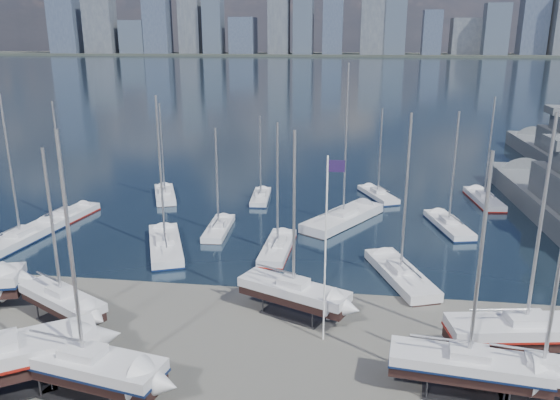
# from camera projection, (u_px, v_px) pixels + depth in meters

# --- Properties ---
(ground) EXTENTS (1400.00, 1400.00, 0.00)m
(ground) POSITION_uv_depth(u_px,v_px,m) (220.00, 352.00, 37.24)
(ground) COLOR #605E59
(ground) RESTS_ON ground
(water) EXTENTS (1400.00, 600.00, 0.40)m
(water) POSITION_uv_depth(u_px,v_px,m) (340.00, 71.00, 331.47)
(water) COLOR #19263A
(water) RESTS_ON ground
(far_shore) EXTENTS (1400.00, 80.00, 2.20)m
(far_shore) POSITION_uv_depth(u_px,v_px,m) (347.00, 55.00, 577.84)
(far_shore) COLOR #2D332D
(far_shore) RESTS_ON ground
(skyline) EXTENTS (639.14, 43.80, 107.69)m
(skyline) POSITION_uv_depth(u_px,v_px,m) (340.00, 17.00, 561.93)
(skyline) COLOR #475166
(skyline) RESTS_ON far_shore
(sailboat_cradle_2) EXTENTS (8.15, 5.97, 13.41)m
(sailboat_cradle_2) POSITION_uv_depth(u_px,v_px,m) (62.00, 300.00, 40.31)
(sailboat_cradle_2) COLOR #2D2D33
(sailboat_cradle_2) RESTS_ON ground
(sailboat_cradle_3) EXTENTS (10.32, 4.74, 16.09)m
(sailboat_cradle_3) POSITION_uv_depth(u_px,v_px,m) (84.00, 365.00, 32.11)
(sailboat_cradle_3) COLOR #2D2D33
(sailboat_cradle_3) RESTS_ON ground
(sailboat_cradle_4) EXTENTS (8.98, 5.81, 14.40)m
(sailboat_cradle_4) POSITION_uv_depth(u_px,v_px,m) (293.00, 292.00, 41.50)
(sailboat_cradle_4) COLOR #2D2D33
(sailboat_cradle_4) RESTS_ON ground
(sailboat_cradle_5) EXTENTS (9.42, 3.64, 14.93)m
(sailboat_cradle_5) POSITION_uv_depth(u_px,v_px,m) (468.00, 365.00, 32.21)
(sailboat_cradle_5) COLOR #2D2D33
(sailboat_cradle_5) RESTS_ON ground
(sailboat_cradle_6) EXTENTS (10.51, 4.44, 16.43)m
(sailboat_cradle_6) POSITION_uv_depth(u_px,v_px,m) (525.00, 331.00, 35.78)
(sailboat_cradle_6) COLOR #2D2D33
(sailboat_cradle_6) RESTS_ON ground
(sailboat_cradle_7) EXTENTS (8.20, 3.44, 13.20)m
(sailboat_cradle_7) POSITION_uv_depth(u_px,v_px,m) (542.00, 374.00, 31.55)
(sailboat_cradle_7) COLOR #2D2D33
(sailboat_cradle_7) RESTS_ON ground
(sailboat_moored_0) EXTENTS (4.54, 11.08, 16.08)m
(sailboat_moored_0) POSITION_uv_depth(u_px,v_px,m) (21.00, 240.00, 56.74)
(sailboat_moored_0) COLOR black
(sailboat_moored_0) RESTS_ON water
(sailboat_moored_1) EXTENTS (4.18, 9.97, 14.46)m
(sailboat_moored_1) POSITION_uv_depth(u_px,v_px,m) (66.00, 218.00, 63.44)
(sailboat_moored_1) COLOR black
(sailboat_moored_1) RESTS_ON water
(sailboat_moored_2) EXTENTS (5.46, 8.96, 13.10)m
(sailboat_moored_2) POSITION_uv_depth(u_px,v_px,m) (165.00, 195.00, 72.45)
(sailboat_moored_2) COLOR black
(sailboat_moored_2) RESTS_ON water
(sailboat_moored_3) EXTENTS (6.79, 11.14, 16.13)m
(sailboat_moored_3) POSITION_uv_depth(u_px,v_px,m) (166.00, 247.00, 54.76)
(sailboat_moored_3) COLOR black
(sailboat_moored_3) RESTS_ON water
(sailboat_moored_4) EXTENTS (2.51, 8.05, 12.05)m
(sailboat_moored_4) POSITION_uv_depth(u_px,v_px,m) (219.00, 229.00, 59.89)
(sailboat_moored_4) COLOR black
(sailboat_moored_4) RESTS_ON water
(sailboat_moored_5) EXTENTS (2.70, 7.87, 11.57)m
(sailboat_moored_5) POSITION_uv_depth(u_px,v_px,m) (261.00, 198.00, 71.51)
(sailboat_moored_5) COLOR black
(sailboat_moored_5) RESTS_ON water
(sailboat_moored_6) EXTENTS (2.88, 9.16, 13.55)m
(sailboat_moored_6) POSITION_uv_depth(u_px,v_px,m) (278.00, 249.00, 54.38)
(sailboat_moored_6) COLOR black
(sailboat_moored_6) RESTS_ON water
(sailboat_moored_7) EXTENTS (9.53, 12.42, 18.80)m
(sailboat_moored_7) POSITION_uv_depth(u_px,v_px,m) (343.00, 220.00, 62.77)
(sailboat_moored_7) COLOR black
(sailboat_moored_7) RESTS_ON water
(sailboat_moored_8) EXTENTS (5.46, 8.54, 12.42)m
(sailboat_moored_8) POSITION_uv_depth(u_px,v_px,m) (378.00, 195.00, 72.54)
(sailboat_moored_8) COLOR black
(sailboat_moored_8) RESTS_ON water
(sailboat_moored_9) EXTENTS (6.15, 10.57, 15.41)m
(sailboat_moored_9) POSITION_uv_depth(u_px,v_px,m) (400.00, 276.00, 48.20)
(sailboat_moored_9) COLOR black
(sailboat_moored_9) RESTS_ON water
(sailboat_moored_10) EXTENTS (4.60, 9.49, 13.67)m
(sailboat_moored_10) POSITION_uv_depth(u_px,v_px,m) (448.00, 226.00, 60.86)
(sailboat_moored_10) COLOR black
(sailboat_moored_10) RESTS_ON water
(sailboat_moored_11) EXTENTS (3.64, 9.71, 14.17)m
(sailboat_moored_11) POSITION_uv_depth(u_px,v_px,m) (484.00, 200.00, 70.49)
(sailboat_moored_11) COLOR black
(sailboat_moored_11) RESTS_ON water
(flagpole) EXTENTS (1.17, 0.12, 13.32)m
(flagpole) POSITION_uv_depth(u_px,v_px,m) (327.00, 237.00, 36.49)
(flagpole) COLOR white
(flagpole) RESTS_ON ground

